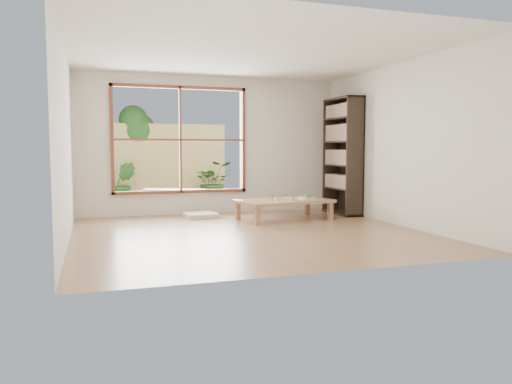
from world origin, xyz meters
TOP-DOWN VIEW (x-y plane):
  - ground at (0.00, 0.00)m, footprint 5.00×5.00m
  - low_table at (0.99, 1.14)m, footprint 1.72×1.14m
  - floor_cushion at (-0.35, 1.88)m, footprint 0.58×0.58m
  - bookshelf at (2.31, 1.51)m, footprint 0.35×0.98m
  - glass_tall at (0.99, 0.96)m, footprint 0.07×0.07m
  - glass_mid at (1.04, 1.28)m, footprint 0.06×0.06m
  - glass_short at (0.97, 1.22)m, footprint 0.07×0.07m
  - glass_small at (0.81, 1.21)m, footprint 0.07×0.07m
  - food_tray at (1.43, 1.22)m, footprint 0.33×0.29m
  - deck at (-0.60, 3.56)m, footprint 2.80×2.00m
  - garden_bench at (-0.60, 3.21)m, footprint 1.28×0.81m
  - bamboo_fence at (-0.60, 4.56)m, footprint 2.80×0.06m
  - shrub_right at (0.45, 4.18)m, footprint 0.88×0.78m
  - shrub_left at (-1.55, 4.16)m, footprint 0.52×0.43m
  - garden_tree at (-1.28, 4.86)m, footprint 1.04×0.85m

SIDE VIEW (x-z plane):
  - ground at x=0.00m, z-range 0.00..0.00m
  - deck at x=-0.60m, z-range -0.03..0.03m
  - floor_cushion at x=-0.35m, z-range 0.00..0.08m
  - low_table at x=0.99m, z-range 0.13..0.48m
  - garden_bench at x=-0.60m, z-range 0.16..0.55m
  - food_tray at x=1.43m, z-range 0.33..0.41m
  - glass_small at x=0.81m, z-range 0.35..0.43m
  - glass_short at x=0.97m, z-range 0.35..0.43m
  - glass_mid at x=1.04m, z-range 0.35..0.44m
  - glass_tall at x=0.99m, z-range 0.35..0.48m
  - shrub_right at x=0.45m, z-range 0.03..0.96m
  - shrub_left at x=-1.55m, z-range 0.03..0.96m
  - bamboo_fence at x=-0.60m, z-range 0.00..1.80m
  - bookshelf at x=2.31m, z-range 0.00..2.18m
  - garden_tree at x=-1.28m, z-range 0.52..2.74m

